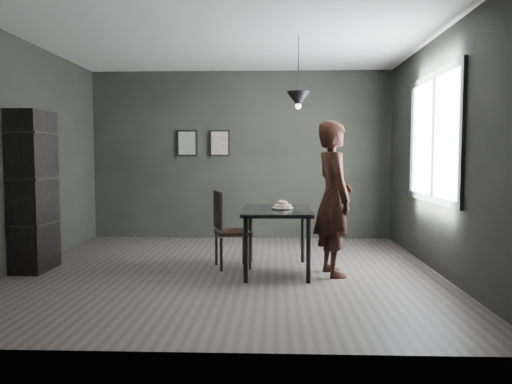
{
  "coord_description": "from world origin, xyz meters",
  "views": [
    {
      "loc": [
        0.58,
        -5.88,
        1.37
      ],
      "look_at": [
        0.35,
        0.05,
        0.95
      ],
      "focal_mm": 35.0,
      "sensor_mm": 36.0,
      "label": 1
    }
  ],
  "objects_px": {
    "cafe_table": "(277,216)",
    "wood_chair": "(226,224)",
    "shelf_unit": "(33,191)",
    "pendant_lamp": "(298,99)",
    "white_plate": "(283,208)",
    "woman": "(334,198)"
  },
  "relations": [
    {
      "from": "shelf_unit",
      "to": "woman",
      "type": "bearing_deg",
      "value": -1.69
    },
    {
      "from": "cafe_table",
      "to": "woman",
      "type": "distance_m",
      "value": 0.7
    },
    {
      "from": "cafe_table",
      "to": "white_plate",
      "type": "distance_m",
      "value": 0.11
    },
    {
      "from": "woman",
      "to": "pendant_lamp",
      "type": "relative_size",
      "value": 2.06
    },
    {
      "from": "white_plate",
      "to": "woman",
      "type": "relative_size",
      "value": 0.13
    },
    {
      "from": "shelf_unit",
      "to": "pendant_lamp",
      "type": "distance_m",
      "value": 3.36
    },
    {
      "from": "white_plate",
      "to": "woman",
      "type": "bearing_deg",
      "value": -15.12
    },
    {
      "from": "pendant_lamp",
      "to": "shelf_unit",
      "type": "bearing_deg",
      "value": -177.61
    },
    {
      "from": "woman",
      "to": "wood_chair",
      "type": "xyz_separation_m",
      "value": [
        -1.28,
        0.31,
        -0.35
      ]
    },
    {
      "from": "shelf_unit",
      "to": "pendant_lamp",
      "type": "height_order",
      "value": "pendant_lamp"
    },
    {
      "from": "pendant_lamp",
      "to": "wood_chair",
      "type": "bearing_deg",
      "value": 174.7
    },
    {
      "from": "cafe_table",
      "to": "white_plate",
      "type": "relative_size",
      "value": 5.22
    },
    {
      "from": "cafe_table",
      "to": "wood_chair",
      "type": "distance_m",
      "value": 0.66
    },
    {
      "from": "woman",
      "to": "pendant_lamp",
      "type": "distance_m",
      "value": 1.25
    },
    {
      "from": "pendant_lamp",
      "to": "cafe_table",
      "type": "bearing_deg",
      "value": -158.2
    },
    {
      "from": "cafe_table",
      "to": "white_plate",
      "type": "height_order",
      "value": "white_plate"
    },
    {
      "from": "wood_chair",
      "to": "pendant_lamp",
      "type": "xyz_separation_m",
      "value": [
        0.88,
        -0.08,
        1.51
      ]
    },
    {
      "from": "white_plate",
      "to": "wood_chair",
      "type": "distance_m",
      "value": 0.74
    },
    {
      "from": "cafe_table",
      "to": "wood_chair",
      "type": "bearing_deg",
      "value": 163.83
    },
    {
      "from": "shelf_unit",
      "to": "cafe_table",
      "type": "bearing_deg",
      "value": 0.52
    },
    {
      "from": "cafe_table",
      "to": "shelf_unit",
      "type": "xyz_separation_m",
      "value": [
        -2.92,
        -0.03,
        0.29
      ]
    },
    {
      "from": "white_plate",
      "to": "woman",
      "type": "xyz_separation_m",
      "value": [
        0.59,
        -0.16,
        0.14
      ]
    }
  ]
}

